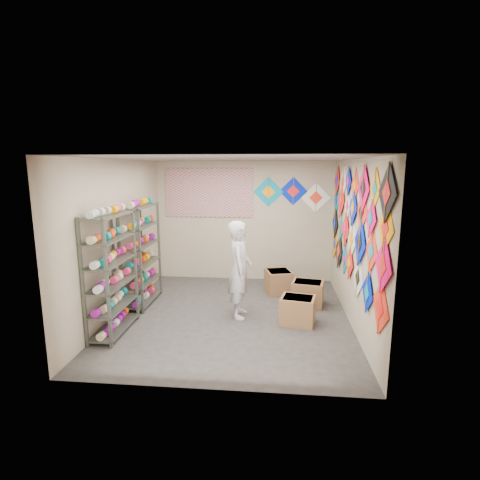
# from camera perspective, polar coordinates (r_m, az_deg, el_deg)

# --- Properties ---
(ground) EXTENTS (4.50, 4.50, 0.00)m
(ground) POSITION_cam_1_polar(r_m,az_deg,el_deg) (6.73, -1.12, -11.41)
(ground) COLOR #312E2B
(room_walls) EXTENTS (4.50, 4.50, 4.50)m
(room_walls) POSITION_cam_1_polar(r_m,az_deg,el_deg) (6.29, -1.17, 2.58)
(room_walls) COLOR tan
(room_walls) RESTS_ON ground
(shelf_rack_front) EXTENTS (0.40, 1.10, 1.90)m
(shelf_rack_front) POSITION_cam_1_polar(r_m,az_deg,el_deg) (6.11, -19.02, -4.96)
(shelf_rack_front) COLOR #4C5147
(shelf_rack_front) RESTS_ON ground
(shelf_rack_back) EXTENTS (0.40, 1.10, 1.90)m
(shelf_rack_back) POSITION_cam_1_polar(r_m,az_deg,el_deg) (7.27, -14.81, -2.21)
(shelf_rack_back) COLOR #4C5147
(shelf_rack_back) RESTS_ON ground
(string_spools) EXTENTS (0.12, 2.36, 0.12)m
(string_spools) POSITION_cam_1_polar(r_m,az_deg,el_deg) (6.66, -16.77, -2.68)
(string_spools) COLOR #F63065
(string_spools) RESTS_ON ground
(kite_wall_display) EXTENTS (0.06, 4.37, 2.06)m
(kite_wall_display) POSITION_cam_1_polar(r_m,az_deg,el_deg) (6.36, 16.83, 2.15)
(kite_wall_display) COLOR #FF3118
(kite_wall_display) RESTS_ON room_walls
(back_wall_kites) EXTENTS (1.71, 0.02, 0.79)m
(back_wall_kites) POSITION_cam_1_polar(r_m,az_deg,el_deg) (8.44, 7.94, 7.01)
(back_wall_kites) COLOR #0089AE
(back_wall_kites) RESTS_ON room_walls
(poster) EXTENTS (2.00, 0.01, 1.10)m
(poster) POSITION_cam_1_polar(r_m,az_deg,el_deg) (8.56, -4.80, 7.18)
(poster) COLOR #6D479A
(poster) RESTS_ON room_walls
(shopkeeper) EXTENTS (0.64, 0.45, 1.69)m
(shopkeeper) POSITION_cam_1_polar(r_m,az_deg,el_deg) (6.44, -0.04, -4.51)
(shopkeeper) COLOR silver
(shopkeeper) RESTS_ON ground
(carton_a) EXTENTS (0.63, 0.55, 0.46)m
(carton_a) POSITION_cam_1_polar(r_m,az_deg,el_deg) (6.41, 8.78, -10.53)
(carton_a) COLOR olive
(carton_a) RESTS_ON ground
(carton_b) EXTENTS (0.65, 0.56, 0.46)m
(carton_b) POSITION_cam_1_polar(r_m,az_deg,el_deg) (7.22, 10.25, -8.03)
(carton_b) COLOR olive
(carton_b) RESTS_ON ground
(carton_c) EXTENTS (0.62, 0.65, 0.47)m
(carton_c) POSITION_cam_1_polar(r_m,az_deg,el_deg) (7.83, 5.89, -6.35)
(carton_c) COLOR olive
(carton_c) RESTS_ON ground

